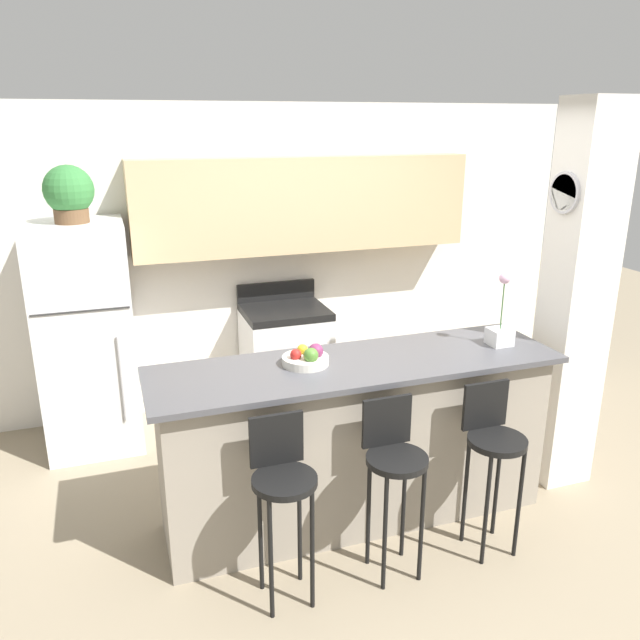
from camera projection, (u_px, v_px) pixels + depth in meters
The scene contains 12 objects.
ground_plane at pixel (355, 514), 4.00m from camera, with size 14.00×14.00×0.00m, color gray.
wall_back at pixel (285, 234), 5.28m from camera, with size 5.60×0.38×2.55m.
pillar_right at pixel (576, 301), 4.06m from camera, with size 0.38×0.32×2.55m.
counter_bar at pixel (356, 440), 3.84m from camera, with size 2.47×0.69×1.05m.
refrigerator at pixel (87, 337), 4.66m from camera, with size 0.68×0.74×1.72m.
stove_range at pixel (286, 358), 5.34m from camera, with size 0.69×0.60×1.07m.
bar_stool_left at pixel (283, 484), 3.13m from camera, with size 0.33×0.33×1.00m.
bar_stool_mid at pixel (394, 463), 3.32m from camera, with size 0.33×0.33×1.00m.
bar_stool_right at pixel (493, 444), 3.51m from camera, with size 0.33×0.33×1.00m.
potted_plant_on_fridge at pixel (69, 193), 4.33m from camera, with size 0.34×0.34×0.40m.
orchid_vase at pixel (500, 328), 3.93m from camera, with size 0.14×0.14×0.47m.
fruit_bowl at pixel (307, 358), 3.62m from camera, with size 0.27×0.27×0.12m.
Camera 1 is at (-1.33, -3.16, 2.41)m, focal length 35.00 mm.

